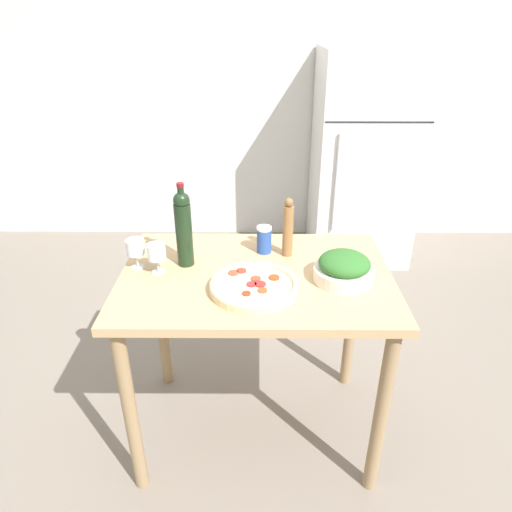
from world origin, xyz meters
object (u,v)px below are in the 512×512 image
at_px(wine_glass_far, 136,248).
at_px(homemade_pizza, 254,286).
at_px(refrigerator, 363,159).
at_px(wine_bottle, 184,227).
at_px(wine_glass_near, 157,253).
at_px(pepper_mill, 288,228).
at_px(salt_canister, 264,240).
at_px(salad_bowl, 344,268).

xyz_separation_m(wine_glass_far, homemade_pizza, (0.49, -0.18, -0.07)).
height_order(refrigerator, wine_bottle, refrigerator).
height_order(refrigerator, wine_glass_far, refrigerator).
bearing_deg(wine_glass_near, wine_glass_far, 156.56).
height_order(wine_glass_near, homemade_pizza, wine_glass_near).
bearing_deg(pepper_mill, wine_glass_far, -169.40).
bearing_deg(salt_canister, salad_bowl, -37.54).
bearing_deg(wine_glass_far, pepper_mill, 10.60).
relative_size(wine_glass_near, pepper_mill, 0.48).
height_order(wine_glass_near, salad_bowl, wine_glass_near).
height_order(pepper_mill, homemade_pizza, pepper_mill).
xyz_separation_m(wine_glass_near, pepper_mill, (0.54, 0.16, 0.04)).
distance_m(salad_bowl, salt_canister, 0.40).
relative_size(refrigerator, homemade_pizza, 4.73).
xyz_separation_m(refrigerator, wine_glass_far, (-1.34, -1.89, 0.16)).
bearing_deg(refrigerator, wine_glass_near, -122.75).
bearing_deg(wine_bottle, homemade_pizza, -35.70).
bearing_deg(homemade_pizza, refrigerator, 67.72).
relative_size(refrigerator, wine_bottle, 4.53).
bearing_deg(pepper_mill, wine_bottle, -168.85).
bearing_deg(salad_bowl, salt_canister, 142.46).
bearing_deg(wine_glass_far, homemade_pizza, -19.80).
height_order(refrigerator, pepper_mill, refrigerator).
height_order(wine_bottle, salt_canister, wine_bottle).
bearing_deg(salad_bowl, wine_bottle, 168.79).
bearing_deg(refrigerator, wine_glass_far, -125.27).
height_order(salad_bowl, salt_canister, salt_canister).
xyz_separation_m(wine_glass_near, wine_glass_far, (-0.09, 0.04, -0.00)).
relative_size(wine_bottle, wine_glass_near, 2.82).
bearing_deg(wine_glass_far, salt_canister, 15.39).
bearing_deg(pepper_mill, salad_bowl, -45.16).
height_order(refrigerator, salad_bowl, refrigerator).
bearing_deg(refrigerator, pepper_mill, -111.67).
distance_m(wine_bottle, homemade_pizza, 0.39).
xyz_separation_m(homemade_pizza, salt_canister, (0.04, 0.32, 0.04)).
relative_size(wine_bottle, salad_bowl, 1.49).
relative_size(refrigerator, salt_canister, 13.34).
relative_size(refrigerator, wine_glass_far, 12.77).
distance_m(refrigerator, wine_glass_near, 2.30).
xyz_separation_m(wine_glass_near, salt_canister, (0.44, 0.19, -0.03)).
xyz_separation_m(salad_bowl, homemade_pizza, (-0.36, -0.08, -0.03)).
distance_m(wine_glass_far, salt_canister, 0.55).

